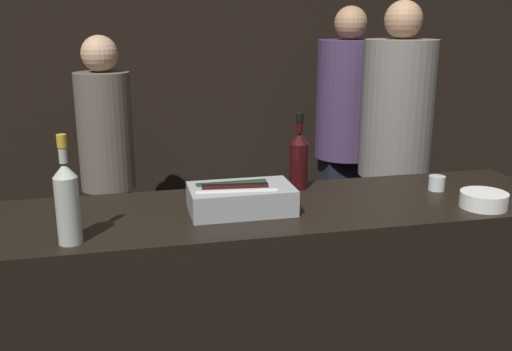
% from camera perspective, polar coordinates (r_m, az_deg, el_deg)
% --- Properties ---
extents(wall_back_chalkboard, '(6.40, 0.06, 2.80)m').
position_cam_1_polar(wall_back_chalkboard, '(4.23, -6.62, 10.73)').
color(wall_back_chalkboard, black).
rests_on(wall_back_chalkboard, ground_plane).
extents(bar_counter, '(2.45, 0.62, 1.04)m').
position_cam_1_polar(bar_counter, '(2.41, 0.17, -15.05)').
color(bar_counter, black).
rests_on(bar_counter, ground_plane).
extents(ice_bin_with_bottles, '(0.39, 0.23, 0.11)m').
position_cam_1_polar(ice_bin_with_bottles, '(2.14, -1.69, -2.18)').
color(ice_bin_with_bottles, '#9EA0A5').
rests_on(ice_bin_with_bottles, bar_counter).
extents(bowl_white, '(0.18, 0.18, 0.06)m').
position_cam_1_polar(bowl_white, '(2.36, 21.81, -2.23)').
color(bowl_white, white).
rests_on(bowl_white, bar_counter).
extents(candle_votive, '(0.07, 0.07, 0.06)m').
position_cam_1_polar(candle_votive, '(2.52, 17.62, -0.72)').
color(candle_votive, silver).
rests_on(candle_votive, bar_counter).
extents(rose_wine_bottle, '(0.08, 0.08, 0.36)m').
position_cam_1_polar(rose_wine_bottle, '(1.91, -18.36, -2.37)').
color(rose_wine_bottle, '#B2B7AD').
rests_on(rose_wine_bottle, bar_counter).
extents(red_wine_bottle_black_foil, '(0.08, 0.08, 0.32)m').
position_cam_1_polar(red_wine_bottle_black_foil, '(2.41, 4.31, 1.76)').
color(red_wine_bottle_black_foil, black).
rests_on(red_wine_bottle_black_foil, bar_counter).
extents(person_in_hoodie, '(0.41, 0.41, 1.84)m').
position_cam_1_polar(person_in_hoodie, '(3.41, 13.73, 2.82)').
color(person_in_hoodie, black).
rests_on(person_in_hoodie, ground_plane).
extents(person_blond_tee, '(0.41, 0.41, 1.82)m').
position_cam_1_polar(person_blond_tee, '(3.85, 9.00, 4.30)').
color(person_blond_tee, black).
rests_on(person_blond_tee, ground_plane).
extents(person_grey_polo, '(0.32, 0.32, 1.65)m').
position_cam_1_polar(person_grey_polo, '(3.53, -14.67, 1.62)').
color(person_grey_polo, black).
rests_on(person_grey_polo, ground_plane).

